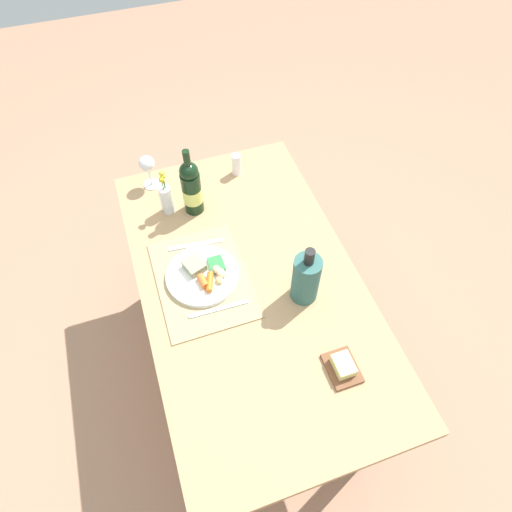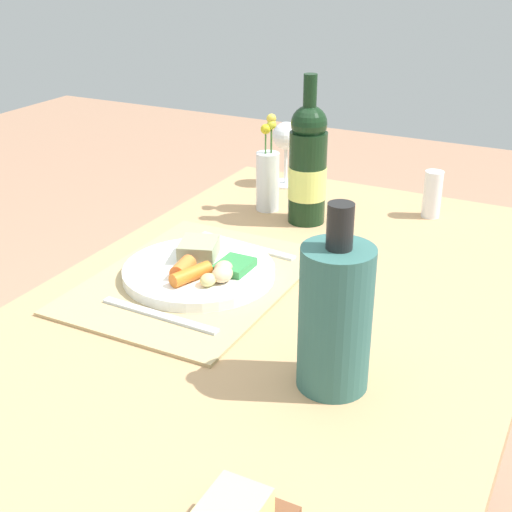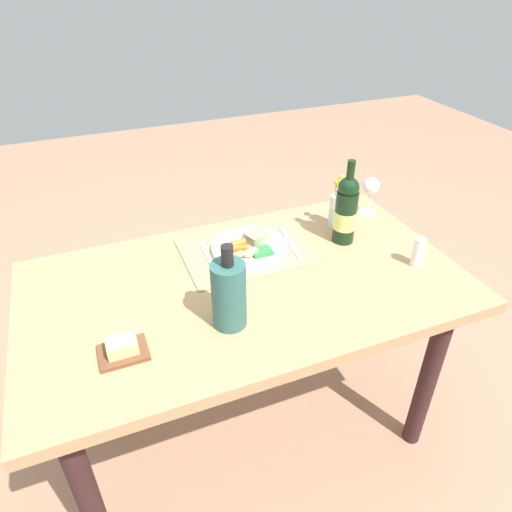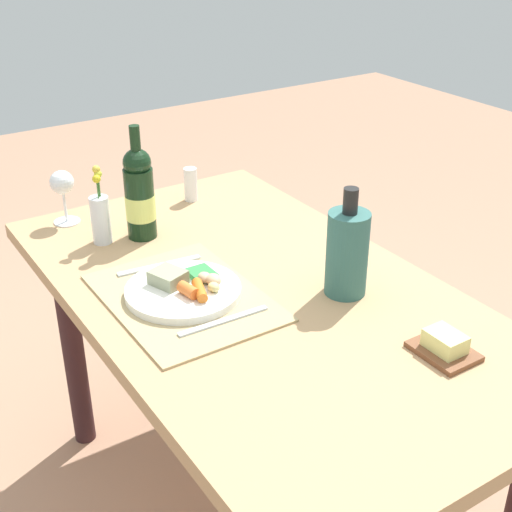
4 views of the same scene
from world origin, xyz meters
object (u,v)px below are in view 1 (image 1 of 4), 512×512
fork (196,245)px  flower_vase (166,198)px  dining_table (250,296)px  knife (219,309)px  wine_bottle (192,188)px  wine_glass (147,165)px  salt_shaker (236,164)px  dinner_plate (203,274)px  cooler_bottle (306,278)px  butter_dish (343,367)px

fork → flower_vase: bearing=-157.9°
dining_table → knife: 0.20m
dining_table → wine_bottle: wine_bottle is taller
wine_glass → knife: bearing=8.4°
fork → salt_shaker: salt_shaker is taller
dinner_plate → flower_vase: bearing=-172.2°
salt_shaker → knife: bearing=-22.6°
dining_table → wine_bottle: bearing=-166.1°
salt_shaker → cooler_bottle: bearing=3.4°
butter_dish → wine_glass: bearing=-157.8°
fork → wine_bottle: size_ratio=0.69×
dinner_plate → wine_glass: 0.56m
wine_glass → cooler_bottle: cooler_bottle is taller
dining_table → dinner_plate: (-0.08, -0.16, 0.12)m
wine_glass → flower_vase: size_ratio=0.72×
fork → flower_vase: (-0.22, -0.06, 0.07)m
knife → salt_shaker: 0.71m
butter_dish → wine_bottle: 0.90m
fork → salt_shaker: 0.44m
wine_glass → salt_shaker: 0.38m
knife → dining_table: bearing=120.3°
wine_glass → wine_bottle: size_ratio=0.50×
fork → flower_vase: size_ratio=1.00×
dinner_plate → salt_shaker: size_ratio=2.64×
wine_glass → butter_dish: wine_glass is taller
dining_table → butter_dish: bearing=23.1°
dining_table → wine_glass: size_ratio=9.09×
dinner_plate → wine_bottle: bearing=171.0°
flower_vase → wine_glass: bearing=-167.9°
dining_table → butter_dish: butter_dish is taller
dining_table → wine_glass: 0.71m
cooler_bottle → wine_bottle: wine_bottle is taller
knife → salt_shaker: (-0.65, 0.27, 0.04)m
dining_table → salt_shaker: salt_shaker is taller
butter_dish → flower_vase: flower_vase is taller
knife → cooler_bottle: cooler_bottle is taller
cooler_bottle → wine_bottle: bearing=-153.1°
knife → wine_glass: bearing=-169.8°
salt_shaker → dinner_plate: bearing=-30.0°
knife → butter_dish: size_ratio=1.68×
dinner_plate → knife: (0.15, 0.02, -0.01)m
knife → wine_bottle: size_ratio=0.70×
fork → knife: same height
dinner_plate → knife: 0.16m
dinner_plate → wine_bottle: 0.37m
dinner_plate → knife: size_ratio=1.24×
knife → salt_shaker: salt_shaker is taller
dinner_plate → flower_vase: size_ratio=1.26×
dining_table → flower_vase: 0.53m
butter_dish → dining_table: bearing=-156.9°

